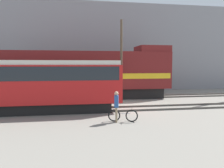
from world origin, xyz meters
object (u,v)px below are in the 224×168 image
(utility_pole_left, at_px, (121,62))
(streetcar, at_px, (33,83))
(freight_locomotive, at_px, (85,74))
(person, at_px, (116,103))
(bicycle, at_px, (123,116))

(utility_pole_left, bearing_deg, streetcar, -156.89)
(freight_locomotive, xyz_separation_m, person, (1.38, -9.05, -1.30))
(streetcar, relative_size, bicycle, 7.00)
(bicycle, distance_m, utility_pole_left, 7.02)
(freight_locomotive, height_order, bicycle, freight_locomotive)
(freight_locomotive, xyz_separation_m, bicycle, (1.77, -9.00, -2.02))
(freight_locomotive, bearing_deg, person, -81.32)
(streetcar, height_order, person, streetcar)
(bicycle, distance_m, person, 0.82)
(person, bearing_deg, utility_pole_left, 75.98)
(bicycle, height_order, utility_pole_left, utility_pole_left)
(bicycle, bearing_deg, person, -172.81)
(freight_locomotive, height_order, person, freight_locomotive)
(streetcar, bearing_deg, freight_locomotive, 56.80)
(person, relative_size, utility_pole_left, 0.25)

